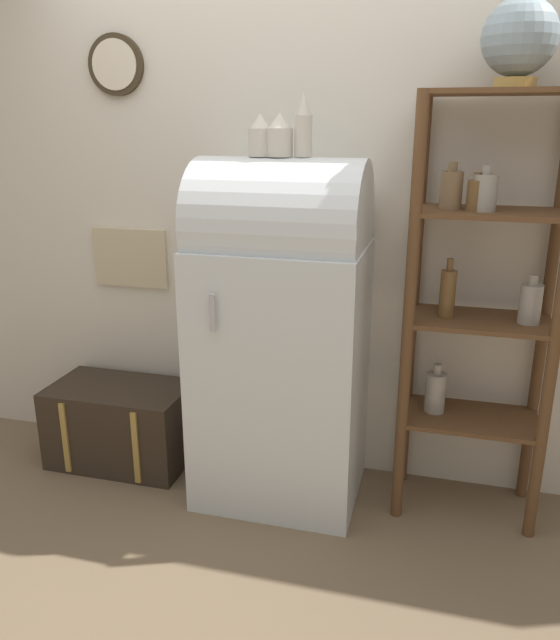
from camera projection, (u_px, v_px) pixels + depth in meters
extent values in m
plane|color=#7A664C|center=(267.00, 518.00, 2.86)|extent=(12.00, 12.00, 0.00)
cube|color=silver|center=(298.00, 206.00, 2.98)|extent=(7.00, 0.05, 2.70)
cylinder|color=#382D1E|center=(116.00, 65.00, 2.97)|extent=(0.28, 0.03, 0.28)
cylinder|color=beige|center=(114.00, 65.00, 2.95)|extent=(0.23, 0.01, 0.23)
cube|color=#C6B793|center=(130.00, 258.00, 3.25)|extent=(0.41, 0.02, 0.30)
cube|color=silver|center=(281.00, 374.00, 2.91)|extent=(0.75, 0.60, 1.22)
cylinder|color=silver|center=(281.00, 224.00, 2.69)|extent=(0.73, 0.57, 0.57)
cylinder|color=#B7B7BC|center=(212.00, 313.00, 2.55)|extent=(0.02, 0.02, 0.16)
cube|color=#33281E|center=(121.00, 424.00, 3.29)|extent=(0.71, 0.42, 0.42)
cube|color=#AD8942|center=(65.00, 438.00, 3.15)|extent=(0.03, 0.01, 0.38)
cube|color=#AD8942|center=(136.00, 448.00, 3.05)|extent=(0.03, 0.01, 0.38)
cylinder|color=brown|center=(408.00, 324.00, 2.61)|extent=(0.05, 0.05, 1.86)
cylinder|color=brown|center=(556.00, 336.00, 2.47)|extent=(0.05, 0.05, 1.86)
cylinder|color=brown|center=(413.00, 304.00, 2.90)|extent=(0.05, 0.05, 1.86)
cylinder|color=brown|center=(545.00, 313.00, 2.76)|extent=(0.05, 0.05, 1.86)
cube|color=brown|center=(469.00, 418.00, 2.83)|extent=(0.61, 0.35, 0.02)
cube|color=brown|center=(479.00, 321.00, 2.69)|extent=(0.61, 0.35, 0.02)
cube|color=brown|center=(490.00, 213.00, 2.55)|extent=(0.61, 0.35, 0.02)
cube|color=brown|center=(502.00, 92.00, 2.40)|extent=(0.61, 0.35, 0.02)
cylinder|color=#9E998E|center=(435.00, 392.00, 2.85)|extent=(0.09, 0.09, 0.19)
cylinder|color=#9E998E|center=(437.00, 369.00, 2.81)|extent=(0.04, 0.04, 0.05)
cylinder|color=#9E998E|center=(530.00, 304.00, 2.60)|extent=(0.09, 0.09, 0.17)
cylinder|color=#9E998E|center=(533.00, 280.00, 2.57)|extent=(0.04, 0.04, 0.04)
cylinder|color=brown|center=(447.00, 294.00, 2.67)|extent=(0.07, 0.07, 0.21)
cylinder|color=brown|center=(450.00, 265.00, 2.63)|extent=(0.03, 0.03, 0.05)
cylinder|color=brown|center=(476.00, 196.00, 2.50)|extent=(0.07, 0.07, 0.12)
cylinder|color=brown|center=(477.00, 176.00, 2.48)|extent=(0.03, 0.03, 0.03)
cylinder|color=#9E998E|center=(485.00, 193.00, 2.50)|extent=(0.10, 0.10, 0.15)
cylinder|color=#9E998E|center=(487.00, 170.00, 2.47)|extent=(0.04, 0.04, 0.04)
cylinder|color=#7F6647|center=(451.00, 190.00, 2.55)|extent=(0.09, 0.09, 0.15)
cylinder|color=#7F6647|center=(453.00, 166.00, 2.52)|extent=(0.04, 0.04, 0.04)
cylinder|color=#AD8942|center=(515.00, 83.00, 2.37)|extent=(0.16, 0.16, 0.04)
sphere|color=#7F939E|center=(520.00, 37.00, 2.32)|extent=(0.28, 0.28, 0.28)
cylinder|color=beige|center=(260.00, 142.00, 2.61)|extent=(0.10, 0.10, 0.11)
cone|color=beige|center=(260.00, 121.00, 2.59)|extent=(0.09, 0.09, 0.06)
cylinder|color=beige|center=(280.00, 143.00, 2.59)|extent=(0.11, 0.11, 0.12)
cone|color=beige|center=(280.00, 120.00, 2.56)|extent=(0.09, 0.09, 0.06)
cylinder|color=beige|center=(303.00, 136.00, 2.56)|extent=(0.07, 0.07, 0.17)
cone|color=beige|center=(304.00, 103.00, 2.52)|extent=(0.06, 0.06, 0.09)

